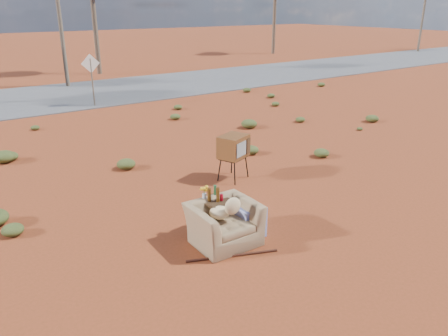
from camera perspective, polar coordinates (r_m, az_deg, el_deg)
ground at (r=8.73m, az=0.83°, el=-7.29°), size 140.00×140.00×0.00m
highway at (r=22.10m, az=-22.82°, el=8.38°), size 140.00×7.00×0.04m
armchair at (r=7.94m, az=0.52°, el=-6.40°), size 1.39×0.88×1.02m
tv_unit at (r=10.61m, az=1.25°, el=2.75°), size 0.85×0.77×1.12m
side_table at (r=8.06m, az=-1.43°, el=-4.08°), size 0.58×0.58×0.98m
rusty_bar at (r=7.67m, az=1.10°, el=-11.37°), size 1.52×0.65×0.04m
road_sign at (r=19.39m, az=-16.96°, el=12.05°), size 0.78×0.06×2.19m
utility_pole_center at (r=24.63m, az=-20.88°, el=19.46°), size 1.40×0.20×8.00m
utility_pole_east at (r=45.27m, az=24.75°, el=18.89°), size 1.40×0.20×8.00m
scrub_patch at (r=11.95m, az=-14.93°, el=0.60°), size 17.49×8.07×0.33m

